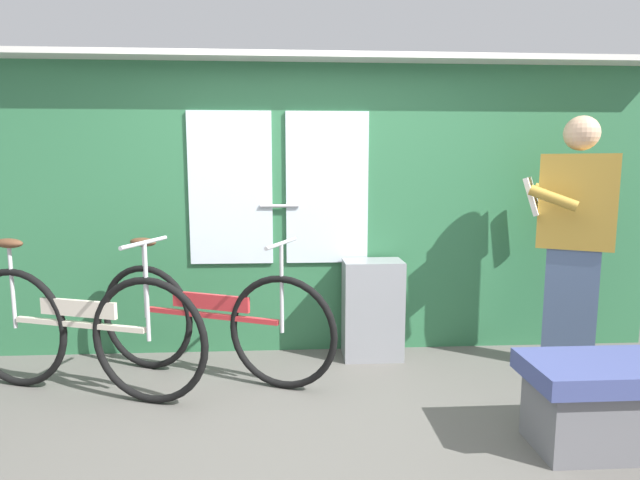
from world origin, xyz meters
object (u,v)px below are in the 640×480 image
at_px(trash_bin_by_wall, 372,309).
at_px(bicycle_leaning_behind, 210,321).
at_px(bicycle_near_door, 79,330).
at_px(bench_seat_corner, 597,402).
at_px(passenger_reading_newspaper, 573,238).

bearing_deg(trash_bin_by_wall, bicycle_leaning_behind, -164.55).
bearing_deg(bicycle_near_door, bench_seat_corner, 2.36).
relative_size(bicycle_near_door, bicycle_leaning_behind, 1.01).
distance_m(bicycle_leaning_behind, trash_bin_by_wall, 1.16).
xyz_separation_m(bicycle_leaning_behind, bench_seat_corner, (2.02, -1.01, -0.15)).
bearing_deg(bicycle_near_door, bicycle_leaning_behind, 33.76).
distance_m(bicycle_leaning_behind, passenger_reading_newspaper, 2.49).
bearing_deg(passenger_reading_newspaper, bicycle_near_door, 33.68).
distance_m(bicycle_near_door, trash_bin_by_wall, 1.95).
bearing_deg(bicycle_leaning_behind, trash_bin_by_wall, 38.17).
height_order(bicycle_leaning_behind, bench_seat_corner, bicycle_leaning_behind).
bearing_deg(trash_bin_by_wall, passenger_reading_newspaper, -11.91).
bearing_deg(bicycle_leaning_behind, bicycle_near_door, -142.02).
height_order(bicycle_leaning_behind, passenger_reading_newspaper, passenger_reading_newspaper).
bearing_deg(bench_seat_corner, bicycle_near_door, 163.86).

